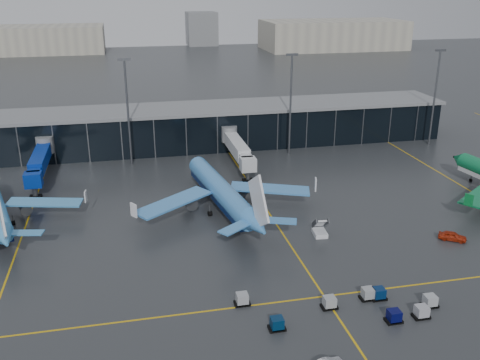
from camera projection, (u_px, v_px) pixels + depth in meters
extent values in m
plane|color=#282B2D|center=(234.00, 254.00, 87.54)|extent=(600.00, 600.00, 0.00)
cube|color=black|center=(186.00, 129.00, 142.49)|extent=(140.00, 16.00, 10.00)
cube|color=slate|center=(186.00, 109.00, 140.63)|extent=(142.00, 17.00, 0.80)
cylinder|color=#595B60|center=(45.00, 145.00, 127.61)|extent=(4.00, 4.00, 4.00)
cube|color=navy|center=(38.00, 166.00, 115.54)|extent=(3.00, 24.00, 3.00)
cylinder|color=#595B60|center=(35.00, 192.00, 109.77)|extent=(1.00, 1.00, 2.60)
cylinder|color=#595B60|center=(229.00, 134.00, 136.66)|extent=(4.00, 4.00, 4.00)
cube|color=silver|center=(241.00, 153.00, 124.59)|extent=(3.00, 24.00, 3.00)
cylinder|color=#595B60|center=(248.00, 176.00, 118.82)|extent=(1.00, 1.00, 2.60)
cylinder|color=#595B60|center=(128.00, 114.00, 125.87)|extent=(0.50, 0.50, 25.00)
cube|color=#595B60|center=(124.00, 59.00, 121.42)|extent=(3.00, 0.40, 0.60)
cylinder|color=#595B60|center=(290.00, 106.00, 133.91)|extent=(0.50, 0.50, 25.00)
cube|color=#595B60|center=(292.00, 55.00, 129.46)|extent=(3.00, 0.40, 0.60)
cylinder|color=#595B60|center=(434.00, 99.00, 141.96)|extent=(0.50, 0.50, 25.00)
cube|color=#595B60|center=(441.00, 50.00, 137.50)|extent=(3.00, 0.40, 0.60)
cube|color=#B2AD99|center=(333.00, 35.00, 346.32)|extent=(90.00, 42.00, 18.00)
cube|color=#B2AD99|center=(46.00, 39.00, 328.77)|extent=(70.00, 38.00, 16.00)
cube|color=#B2AD99|center=(202.00, 29.00, 366.12)|extent=(20.00, 20.00, 22.00)
cube|color=gold|center=(27.00, 223.00, 98.79)|extent=(0.30, 120.00, 0.02)
cube|color=gold|center=(262.00, 202.00, 107.84)|extent=(0.30, 120.00, 0.02)
cube|color=gold|center=(461.00, 185.00, 116.89)|extent=(0.30, 120.00, 0.02)
cube|color=gold|center=(324.00, 296.00, 75.83)|extent=(220.00, 0.30, 0.02)
cube|color=black|center=(368.00, 298.00, 75.14)|extent=(2.20, 1.50, 0.36)
cube|color=gray|center=(368.00, 293.00, 74.87)|extent=(1.60, 1.50, 1.50)
cube|color=black|center=(378.00, 298.00, 75.17)|extent=(2.20, 1.50, 0.36)
cube|color=#051E47|center=(379.00, 293.00, 74.90)|extent=(1.60, 1.50, 1.50)
cube|color=black|center=(421.00, 316.00, 71.07)|extent=(2.20, 1.50, 0.36)
cube|color=#9899A1|center=(422.00, 311.00, 70.80)|extent=(1.60, 1.50, 1.50)
cube|color=black|center=(429.00, 305.00, 73.44)|extent=(2.20, 1.50, 0.36)
cube|color=#989CA0|center=(430.00, 300.00, 73.17)|extent=(1.60, 1.50, 1.50)
cube|color=black|center=(277.00, 328.00, 68.62)|extent=(2.20, 1.50, 0.36)
cube|color=#052040|center=(277.00, 323.00, 68.35)|extent=(1.60, 1.50, 1.50)
cube|color=black|center=(329.00, 307.00, 73.12)|extent=(2.20, 1.50, 0.36)
cube|color=gray|center=(329.00, 302.00, 72.85)|extent=(1.60, 1.50, 1.50)
cube|color=black|center=(242.00, 303.00, 73.89)|extent=(2.20, 1.50, 0.36)
cube|color=#919399|center=(242.00, 299.00, 73.62)|extent=(1.60, 1.50, 1.50)
cube|color=black|center=(393.00, 321.00, 70.14)|extent=(2.20, 1.50, 0.36)
cube|color=#04073C|center=(394.00, 316.00, 69.87)|extent=(1.60, 1.50, 1.50)
cube|color=silver|center=(320.00, 233.00, 93.93)|extent=(2.49, 3.39, 0.80)
cube|color=silver|center=(320.00, 223.00, 93.27)|extent=(1.86, 2.97, 2.29)
imported|color=#A7250C|center=(452.00, 236.00, 91.93)|extent=(4.86, 4.13, 1.57)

